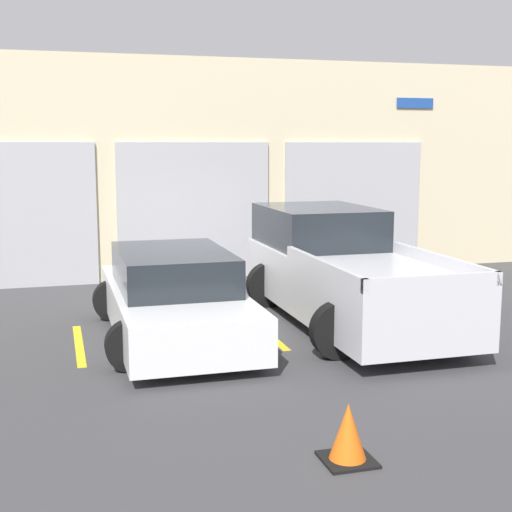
# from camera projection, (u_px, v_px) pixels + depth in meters

# --- Properties ---
(ground_plane) EXTENTS (28.00, 28.00, 0.00)m
(ground_plane) POSITION_uv_depth(u_px,v_px,m) (239.00, 308.00, 12.52)
(ground_plane) COLOR #3D3D3F
(shophouse_building) EXTENTS (17.81, 0.68, 4.64)m
(shophouse_building) POSITION_uv_depth(u_px,v_px,m) (200.00, 171.00, 15.28)
(shophouse_building) COLOR beige
(shophouse_building) RESTS_ON ground
(pickup_truck) EXTENTS (2.47, 5.22, 1.77)m
(pickup_truck) POSITION_uv_depth(u_px,v_px,m) (342.00, 271.00, 11.53)
(pickup_truck) COLOR silver
(pickup_truck) RESTS_ON ground
(sedan_white) EXTENTS (2.24, 4.45, 1.30)m
(sedan_white) POSITION_uv_depth(u_px,v_px,m) (174.00, 297.00, 10.54)
(sedan_white) COLOR white
(sedan_white) RESTS_ON ground
(parking_stripe_far_left) EXTENTS (0.12, 2.20, 0.01)m
(parking_stripe_far_left) POSITION_uv_depth(u_px,v_px,m) (79.00, 345.00, 10.23)
(parking_stripe_far_left) COLOR gold
(parking_stripe_far_left) RESTS_ON ground
(parking_stripe_left) EXTENTS (0.12, 2.20, 0.01)m
(parking_stripe_left) POSITION_uv_depth(u_px,v_px,m) (265.00, 331.00, 10.99)
(parking_stripe_left) COLOR gold
(parking_stripe_left) RESTS_ON ground
(parking_stripe_centre) EXTENTS (0.12, 2.20, 0.01)m
(parking_stripe_centre) POSITION_uv_depth(u_px,v_px,m) (427.00, 319.00, 11.74)
(parking_stripe_centre) COLOR gold
(parking_stripe_centre) RESTS_ON ground
(traffic_cone) EXTENTS (0.47, 0.47, 0.55)m
(traffic_cone) POSITION_uv_depth(u_px,v_px,m) (348.00, 435.00, 6.45)
(traffic_cone) COLOR black
(traffic_cone) RESTS_ON ground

